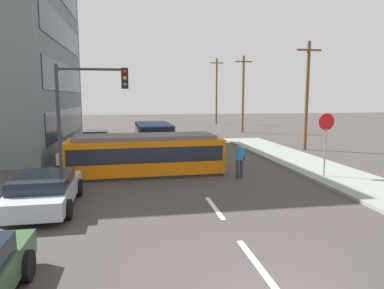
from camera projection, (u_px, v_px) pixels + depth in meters
The scene contains 16 objects.
ground_plane at pixel (194, 180), 15.70m from camera, with size 120.00×120.00×0.00m, color #423C39.
lane_stripe_1 at pixel (256, 262), 7.89m from camera, with size 0.16×2.40×0.01m, color silver.
lane_stripe_2 at pixel (215, 208), 11.79m from camera, with size 0.16×2.40×0.01m, color silver.
lane_stripe_3 at pixel (174, 153), 23.12m from camera, with size 0.16×2.40×0.01m, color silver.
lane_stripe_4 at pixel (165, 142), 28.98m from camera, with size 0.16×2.40×0.01m, color silver.
streetcar_tram at pixel (145, 154), 16.77m from camera, with size 7.42×2.80×1.95m.
city_bus at pixel (154, 133), 26.06m from camera, with size 2.71×5.31×1.77m.
pedestrian_crossing at pixel (240, 158), 16.03m from camera, with size 0.48×0.36×1.67m.
parked_sedan_mid at pixel (44, 190), 11.66m from camera, with size 2.15×4.46×1.19m.
parked_sedan_far at pixel (80, 151), 20.07m from camera, with size 2.16×4.56×1.19m.
parked_sedan_furthest at pixel (96, 138), 26.72m from camera, with size 2.13×4.23×1.19m.
stop_sign at pixel (326, 131), 15.70m from camera, with size 0.76×0.07×2.88m.
traffic_light_mast at pixel (87, 102), 13.98m from camera, with size 2.87×0.33×5.06m.
utility_pole_mid at pixel (307, 94), 24.20m from camera, with size 1.80×0.24×7.56m.
utility_pole_far at pixel (243, 93), 36.28m from camera, with size 1.80×0.24×7.99m.
utility_pole_distant at pixel (217, 90), 47.51m from camera, with size 1.80×0.24×8.94m.
Camera 1 is at (-2.72, -5.08, 3.76)m, focal length 32.31 mm.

